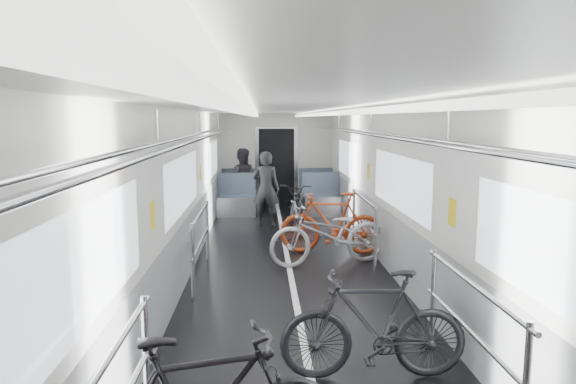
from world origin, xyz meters
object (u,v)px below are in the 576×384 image
object	(u,v)px
bike_right_far	(332,223)
person_seated	(242,180)
bike_aisle	(299,204)
person_standing	(266,189)
bike_right_mid	(329,234)
bike_right_near	(374,325)

from	to	relation	value
bike_right_far	person_seated	size ratio (longest dim) A/B	1.14
bike_aisle	person_seated	xyz separation A→B (m)	(-1.27, 1.95, 0.30)
bike_aisle	person_standing	size ratio (longest dim) A/B	1.14
bike_right_mid	bike_right_far	bearing A→B (deg)	155.53
bike_aisle	person_seated	bearing A→B (deg)	135.29
person_seated	bike_right_mid	bearing A→B (deg)	111.15
bike_right_mid	person_seated	distance (m)	5.09
person_standing	bike_right_far	bearing A→B (deg)	126.93
bike_right_near	person_seated	bearing A→B (deg)	-169.12
bike_right_near	bike_right_mid	distance (m)	3.53
bike_aisle	bike_right_near	bearing A→B (deg)	-76.31
bike_right_far	person_seated	distance (m)	4.50
person_standing	bike_aisle	bearing A→B (deg)	-176.09
bike_right_near	person_standing	world-z (taller)	person_standing
bike_right_mid	person_seated	bearing A→B (deg)	-175.83
bike_right_near	bike_aisle	distance (m)	6.43
bike_right_far	bike_right_mid	bearing A→B (deg)	-2.29
person_standing	person_seated	xyz separation A→B (m)	(-0.57, 1.85, -0.02)
bike_right_mid	bike_aisle	distance (m)	2.91
bike_right_near	person_standing	size ratio (longest dim) A/B	1.03
bike_right_mid	bike_right_near	bearing A→B (deg)	-14.64
bike_right_mid	person_standing	size ratio (longest dim) A/B	1.20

